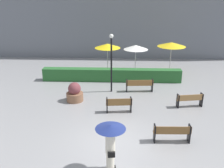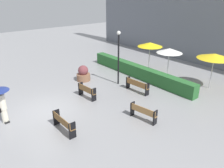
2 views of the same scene
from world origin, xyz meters
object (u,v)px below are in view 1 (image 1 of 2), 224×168
at_px(bench_far_right, 190,99).
at_px(lamp_post, 111,57).
at_px(bench_mid_center, 119,104).
at_px(bench_near_right, 172,132).
at_px(bench_back_row, 140,84).
at_px(patio_umbrella_yellow_far, 172,44).
at_px(pedestrian_with_umbrella, 110,139).
at_px(patio_umbrella_white, 136,47).
at_px(planter_pot, 75,93).
at_px(patio_umbrella_yellow, 108,46).

bearing_deg(bench_far_right, lamp_post, 154.43).
height_order(bench_mid_center, bench_far_right, bench_mid_center).
bearing_deg(bench_near_right, bench_back_row, 100.30).
bearing_deg(bench_mid_center, patio_umbrella_yellow_far, 61.81).
bearing_deg(bench_mid_center, bench_far_right, 11.92).
height_order(pedestrian_with_umbrella, patio_umbrella_white, patio_umbrella_white).
xyz_separation_m(bench_far_right, lamp_post, (-4.84, 2.32, 1.95)).
relative_size(bench_far_right, patio_umbrella_white, 0.64).
relative_size(planter_pot, lamp_post, 0.31).
xyz_separation_m(bench_back_row, patio_umbrella_yellow_far, (2.85, 4.60, 1.89)).
bearing_deg(bench_near_right, patio_umbrella_yellow, 109.50).
height_order(pedestrian_with_umbrella, planter_pot, pedestrian_with_umbrella).
relative_size(bench_near_right, planter_pot, 1.41).
relative_size(patio_umbrella_yellow, patio_umbrella_white, 1.01).
relative_size(pedestrian_with_umbrella, patio_umbrella_yellow, 0.79).
height_order(bench_far_right, patio_umbrella_yellow, patio_umbrella_yellow).
xyz_separation_m(bench_far_right, pedestrian_with_umbrella, (-4.50, -6.00, 0.91)).
relative_size(patio_umbrella_yellow, patio_umbrella_yellow_far, 1.00).
height_order(bench_near_right, bench_mid_center, bench_mid_center).
height_order(pedestrian_with_umbrella, patio_umbrella_yellow, patio_umbrella_yellow).
height_order(bench_back_row, patio_umbrella_white, patio_umbrella_white).
distance_m(bench_far_right, planter_pot, 7.14).
height_order(bench_mid_center, pedestrian_with_umbrella, pedestrian_with_umbrella).
height_order(bench_near_right, pedestrian_with_umbrella, pedestrian_with_umbrella).
xyz_separation_m(pedestrian_with_umbrella, patio_umbrella_yellow, (-0.83, 12.22, 0.99)).
xyz_separation_m(bench_far_right, patio_umbrella_yellow, (-5.33, 6.21, 1.91)).
relative_size(bench_mid_center, pedestrian_with_umbrella, 0.74).
bearing_deg(bench_far_right, bench_near_right, -114.20).
xyz_separation_m(pedestrian_with_umbrella, planter_pot, (-2.60, 6.63, -0.89)).
height_order(lamp_post, patio_umbrella_white, lamp_post).
relative_size(lamp_post, patio_umbrella_yellow, 1.55).
xyz_separation_m(bench_near_right, planter_pot, (-5.36, 4.52, 0.01)).
xyz_separation_m(bench_far_right, patio_umbrella_white, (-3.06, 5.90, 1.88)).
distance_m(patio_umbrella_yellow, patio_umbrella_white, 2.30).
distance_m(lamp_post, patio_umbrella_white, 4.01).
xyz_separation_m(bench_mid_center, planter_pot, (-2.85, 1.53, -0.00)).
bearing_deg(bench_back_row, bench_far_right, -39.41).
bearing_deg(bench_near_right, patio_umbrella_white, 97.58).
distance_m(bench_mid_center, patio_umbrella_white, 7.15).
height_order(pedestrian_with_umbrella, patio_umbrella_yellow_far, patio_umbrella_yellow_far).
xyz_separation_m(bench_mid_center, lamp_post, (-0.58, 3.22, 1.92)).
xyz_separation_m(lamp_post, patio_umbrella_yellow, (-0.49, 3.90, -0.04)).
xyz_separation_m(bench_mid_center, pedestrian_with_umbrella, (-0.24, -5.11, 0.89)).
distance_m(bench_far_right, patio_umbrella_yellow_far, 7.23).
bearing_deg(lamp_post, patio_umbrella_yellow, 97.14).
height_order(bench_mid_center, patio_umbrella_yellow, patio_umbrella_yellow).
relative_size(bench_back_row, patio_umbrella_white, 0.75).
xyz_separation_m(pedestrian_with_umbrella, patio_umbrella_yellow_far, (4.46, 12.98, 1.00)).
xyz_separation_m(patio_umbrella_white, patio_umbrella_yellow_far, (3.01, 1.07, 0.04)).
distance_m(pedestrian_with_umbrella, patio_umbrella_yellow_far, 13.76).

